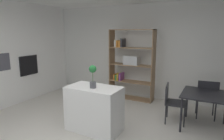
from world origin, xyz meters
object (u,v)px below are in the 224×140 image
Objects in this scene: open_bookshelf at (130,63)px; dining_table at (206,98)px; kitchen_island at (94,109)px; dining_chair_far at (207,96)px; built_in_oven at (29,65)px; potted_plant_on_island at (93,75)px; dining_chair_island_side at (172,99)px.

dining_table is (2.13, -1.03, -0.43)m from open_bookshelf.
dining_chair_far reaches higher than kitchen_island.
dining_chair_far is (2.15, -0.54, -0.55)m from open_bookshelf.
dining_chair_far is (4.71, 0.95, -0.49)m from built_in_oven.
open_bookshelf is at bearing 94.64° from potted_plant_on_island.
potted_plant_on_island is at bearing -85.36° from open_bookshelf.
kitchen_island is 2.58m from dining_chair_far.
kitchen_island is at bearing -149.85° from dining_table.
kitchen_island is 1.27× the size of dining_chair_island_side.
dining_chair_far reaches higher than dining_chair_island_side.
open_bookshelf reaches higher than kitchen_island.
open_bookshelf is at bearing -21.87° from dining_chair_far.
open_bookshelf is (-0.18, 2.24, -0.08)m from potted_plant_on_island.
dining_chair_far is 1.08× the size of dining_chair_island_side.
open_bookshelf is 1.89m from dining_chair_island_side.
kitchen_island is 1.73m from dining_chair_island_side.
kitchen_island reaches higher than dining_table.
dining_table is at bearing -96.47° from dining_chair_island_side.
kitchen_island is 1.15× the size of dining_table.
open_bookshelf is 2.20× the size of dining_table.
dining_chair_far is at bearing 11.46° from built_in_oven.
open_bookshelf reaches higher than potted_plant_on_island.
built_in_oven reaches higher than dining_chair_far.
kitchen_island is 0.72m from potted_plant_on_island.
dining_table is at bearing 30.15° from kitchen_island.
potted_plant_on_island is at bearing 125.45° from dining_chair_island_side.
dining_table is 0.68m from dining_chair_island_side.
built_in_oven is at bearing 164.72° from potted_plant_on_island.
potted_plant_on_island is at bearing -71.29° from kitchen_island.
dining_chair_island_side is at bearing 28.83° from dining_chair_far.
built_in_oven is 2.96m from open_bookshelf.
dining_chair_island_side is at bearing 42.97° from potted_plant_on_island.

